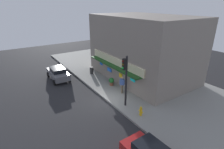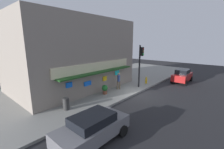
{
  "view_description": "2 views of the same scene",
  "coord_description": "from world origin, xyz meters",
  "px_view_note": "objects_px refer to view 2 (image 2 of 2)",
  "views": [
    {
      "loc": [
        12.95,
        -7.92,
        9.01
      ],
      "look_at": [
        -2.59,
        2.39,
        1.44
      ],
      "focal_mm": 28.37,
      "sensor_mm": 36.0,
      "label": 1
    },
    {
      "loc": [
        -12.73,
        -7.59,
        5.22
      ],
      "look_at": [
        -1.38,
        2.22,
        1.98
      ],
      "focal_mm": 24.01,
      "sensor_mm": 36.0,
      "label": 2
    }
  ],
  "objects_px": {
    "fire_hydrant": "(146,80)",
    "parked_car_grey": "(93,128)",
    "parked_car_red": "(182,76)",
    "pedestrian": "(119,80)",
    "trash_can": "(66,104)",
    "traffic_light": "(140,61)",
    "potted_plant_by_doorway": "(105,89)"
  },
  "relations": [
    {
      "from": "potted_plant_by_doorway",
      "to": "parked_car_grey",
      "type": "bearing_deg",
      "value": -141.62
    },
    {
      "from": "pedestrian",
      "to": "parked_car_grey",
      "type": "height_order",
      "value": "pedestrian"
    },
    {
      "from": "fire_hydrant",
      "to": "pedestrian",
      "type": "xyz_separation_m",
      "value": [
        -4.15,
        1.12,
        0.59
      ]
    },
    {
      "from": "parked_car_grey",
      "to": "pedestrian",
      "type": "bearing_deg",
      "value": 29.47
    },
    {
      "from": "trash_can",
      "to": "parked_car_red",
      "type": "xyz_separation_m",
      "value": [
        15.05,
        -3.97,
        0.24
      ]
    },
    {
      "from": "parked_car_red",
      "to": "pedestrian",
      "type": "bearing_deg",
      "value": 153.93
    },
    {
      "from": "pedestrian",
      "to": "parked_car_grey",
      "type": "bearing_deg",
      "value": -150.53
    },
    {
      "from": "parked_car_grey",
      "to": "parked_car_red",
      "type": "relative_size",
      "value": 1.05
    },
    {
      "from": "traffic_light",
      "to": "fire_hydrant",
      "type": "height_order",
      "value": "traffic_light"
    },
    {
      "from": "traffic_light",
      "to": "pedestrian",
      "type": "height_order",
      "value": "traffic_light"
    },
    {
      "from": "fire_hydrant",
      "to": "traffic_light",
      "type": "bearing_deg",
      "value": -173.77
    },
    {
      "from": "pedestrian",
      "to": "parked_car_red",
      "type": "height_order",
      "value": "pedestrian"
    },
    {
      "from": "fire_hydrant",
      "to": "parked_car_grey",
      "type": "relative_size",
      "value": 0.2
    },
    {
      "from": "parked_car_grey",
      "to": "traffic_light",
      "type": "bearing_deg",
      "value": 16.92
    },
    {
      "from": "pedestrian",
      "to": "potted_plant_by_doorway",
      "type": "distance_m",
      "value": 2.17
    },
    {
      "from": "traffic_light",
      "to": "trash_can",
      "type": "relative_size",
      "value": 5.13
    },
    {
      "from": "traffic_light",
      "to": "pedestrian",
      "type": "xyz_separation_m",
      "value": [
        -2.18,
        1.34,
        -2.05
      ]
    },
    {
      "from": "parked_car_red",
      "to": "traffic_light",
      "type": "bearing_deg",
      "value": 155.94
    },
    {
      "from": "trash_can",
      "to": "pedestrian",
      "type": "bearing_deg",
      "value": 1.37
    },
    {
      "from": "fire_hydrant",
      "to": "potted_plant_by_doorway",
      "type": "xyz_separation_m",
      "value": [
        -6.27,
        1.18,
        0.1
      ]
    },
    {
      "from": "trash_can",
      "to": "pedestrian",
      "type": "xyz_separation_m",
      "value": [
        6.62,
        0.16,
        0.54
      ]
    },
    {
      "from": "parked_car_red",
      "to": "parked_car_grey",
      "type": "bearing_deg",
      "value": -179.27
    },
    {
      "from": "fire_hydrant",
      "to": "parked_car_red",
      "type": "relative_size",
      "value": 0.21
    },
    {
      "from": "potted_plant_by_doorway",
      "to": "parked_car_red",
      "type": "height_order",
      "value": "parked_car_red"
    },
    {
      "from": "parked_car_red",
      "to": "fire_hydrant",
      "type": "bearing_deg",
      "value": 144.92
    },
    {
      "from": "potted_plant_by_doorway",
      "to": "parked_car_red",
      "type": "bearing_deg",
      "value": -21.64
    },
    {
      "from": "parked_car_grey",
      "to": "potted_plant_by_doorway",
      "type": "bearing_deg",
      "value": 38.38
    },
    {
      "from": "trash_can",
      "to": "parked_car_grey",
      "type": "height_order",
      "value": "parked_car_grey"
    },
    {
      "from": "fire_hydrant",
      "to": "parked_car_grey",
      "type": "bearing_deg",
      "value": -164.8
    },
    {
      "from": "parked_car_grey",
      "to": "parked_car_red",
      "type": "bearing_deg",
      "value": 0.73
    },
    {
      "from": "fire_hydrant",
      "to": "pedestrian",
      "type": "height_order",
      "value": "pedestrian"
    },
    {
      "from": "potted_plant_by_doorway",
      "to": "parked_car_red",
      "type": "xyz_separation_m",
      "value": [
        10.55,
        -4.19,
        0.18
      ]
    }
  ]
}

